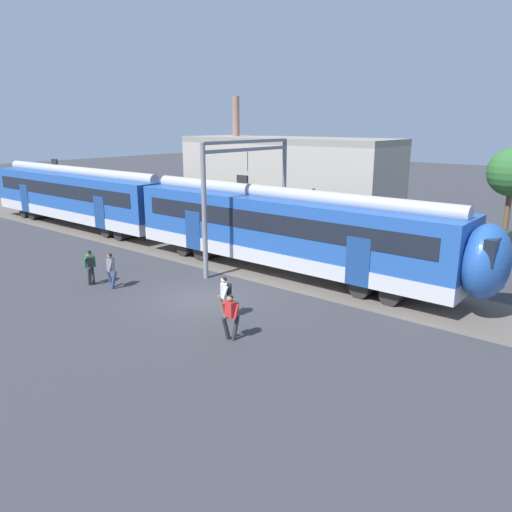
% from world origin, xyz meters
% --- Properties ---
extents(ground_plane, '(160.00, 160.00, 0.00)m').
position_xyz_m(ground_plane, '(0.00, 0.00, 0.00)').
color(ground_plane, '#38383D').
extents(track_bed, '(80.00, 4.40, 0.01)m').
position_xyz_m(track_bed, '(-10.70, 5.54, 0.01)').
color(track_bed, '#605951').
rests_on(track_bed, ground).
extents(commuter_train, '(38.05, 3.07, 4.73)m').
position_xyz_m(commuter_train, '(-8.22, 5.53, 2.25)').
color(commuter_train, silver).
rests_on(commuter_train, ground).
extents(pedestrian_green, '(0.57, 0.65, 1.67)m').
position_xyz_m(pedestrian_green, '(-5.47, -1.81, 0.99)').
color(pedestrian_green, '#28282D').
rests_on(pedestrian_green, ground).
extents(pedestrian_grey, '(0.71, 0.50, 1.67)m').
position_xyz_m(pedestrian_grey, '(-4.29, -1.51, 0.96)').
color(pedestrian_grey, navy).
rests_on(pedestrian_grey, ground).
extents(pedestrian_white, '(0.71, 0.50, 1.67)m').
position_xyz_m(pedestrian_white, '(2.18, -0.83, 0.99)').
color(pedestrian_white, '#6B6051').
rests_on(pedestrian_white, ground).
extents(pedestrian_red, '(0.58, 0.62, 1.67)m').
position_xyz_m(pedestrian_red, '(3.73, -2.20, 0.99)').
color(pedestrian_red, '#28282D').
rests_on(pedestrian_red, ground).
extents(catenary_gantry, '(0.24, 6.64, 6.53)m').
position_xyz_m(catenary_gantry, '(-2.04, 5.54, 4.31)').
color(catenary_gantry, gray).
rests_on(catenary_gantry, ground).
extents(background_building, '(15.37, 5.00, 9.20)m').
position_xyz_m(background_building, '(-5.59, 13.88, 3.21)').
color(background_building, '#B2A899').
rests_on(background_building, ground).
extents(street_tree_right, '(2.84, 2.84, 6.02)m').
position_xyz_m(street_tree_right, '(7.70, 17.84, 4.56)').
color(street_tree_right, brown).
rests_on(street_tree_right, ground).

